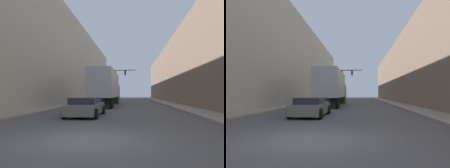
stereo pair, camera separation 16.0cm
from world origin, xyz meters
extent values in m
plane|color=#4C4C4F|center=(0.00, 0.00, 0.00)|extent=(200.00, 200.00, 0.00)
cube|color=gray|center=(6.78, 30.00, 0.07)|extent=(2.07, 80.00, 0.15)
cube|color=gray|center=(-6.78, 30.00, 0.07)|extent=(2.07, 80.00, 0.15)
cube|color=#846B56|center=(10.82, 30.00, 5.35)|extent=(6.00, 80.00, 10.70)
cube|color=#BCB29E|center=(-10.82, 30.00, 7.09)|extent=(6.00, 80.00, 14.18)
cube|color=#B2B7C1|center=(-1.80, 19.02, 2.64)|extent=(2.60, 10.67, 3.08)
cube|color=black|center=(-1.80, 19.02, 0.95)|extent=(1.30, 10.67, 0.24)
cube|color=#1E512D|center=(-1.80, 25.69, 1.38)|extent=(2.60, 2.68, 2.76)
cylinder|color=black|center=(-2.95, 14.88, 0.50)|extent=(0.25, 1.00, 1.00)
cylinder|color=black|center=(-0.66, 14.88, 0.50)|extent=(0.25, 1.00, 1.00)
cylinder|color=black|center=(-2.95, 16.08, 0.50)|extent=(0.25, 1.00, 1.00)
cylinder|color=black|center=(-0.66, 16.08, 0.50)|extent=(0.25, 1.00, 1.00)
cylinder|color=black|center=(-2.95, 25.69, 0.50)|extent=(0.25, 1.00, 1.00)
cylinder|color=black|center=(-0.66, 25.69, 0.50)|extent=(0.25, 1.00, 1.00)
cube|color=slate|center=(-1.61, 7.46, 0.51)|extent=(1.88, 4.65, 0.67)
cube|color=#1E232D|center=(-1.61, 7.23, 1.05)|extent=(1.66, 2.56, 0.41)
cylinder|color=black|center=(-2.56, 9.08, 0.32)|extent=(0.25, 0.64, 0.64)
cylinder|color=black|center=(-0.67, 9.08, 0.32)|extent=(0.25, 0.64, 0.64)
cylinder|color=black|center=(-2.56, 5.73, 0.32)|extent=(0.25, 0.64, 0.64)
cylinder|color=black|center=(-0.67, 5.73, 0.32)|extent=(0.25, 0.64, 0.64)
cylinder|color=black|center=(-5.60, 33.57, 3.10)|extent=(0.20, 0.20, 6.20)
cube|color=black|center=(-1.77, 33.57, 5.90)|extent=(7.65, 0.12, 0.12)
cube|color=black|center=(-3.68, 33.57, 5.39)|extent=(0.30, 0.24, 0.90)
sphere|color=green|center=(-3.68, 33.43, 5.67)|extent=(0.18, 0.18, 0.18)
cube|color=black|center=(-1.77, 33.57, 5.39)|extent=(0.30, 0.24, 0.90)
sphere|color=red|center=(-1.77, 33.43, 5.39)|extent=(0.18, 0.18, 0.18)
cube|color=black|center=(0.14, 33.57, 5.39)|extent=(0.30, 0.24, 0.90)
sphere|color=gold|center=(0.14, 33.43, 5.11)|extent=(0.18, 0.18, 0.18)
camera|label=1|loc=(1.54, -7.10, 1.53)|focal=35.00mm
camera|label=2|loc=(1.70, -7.08, 1.53)|focal=35.00mm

